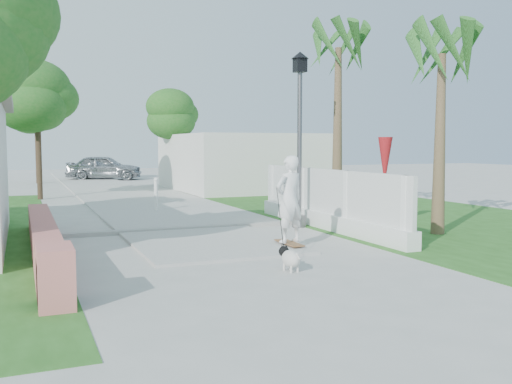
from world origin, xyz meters
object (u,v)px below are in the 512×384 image
bollard (156,194)px  parked_car (104,167)px  patio_umbrella (385,162)px  street_lamp (300,132)px  dog (290,258)px  skateboarder (283,211)px

bollard → parked_car: (0.82, 17.92, 0.17)m
parked_car → bollard: bearing=-165.0°
parked_car → patio_umbrella: bearing=-153.2°
street_lamp → dog: (-2.47, -4.54, -2.20)m
bollard → parked_car: size_ratio=0.25×
street_lamp → dog: street_lamp is taller
bollard → parked_car: bearing=87.4°
bollard → street_lamp: bearing=-59.0°
street_lamp → skateboarder: street_lamp is taller
patio_umbrella → dog: size_ratio=3.77×
patio_umbrella → parked_car: bearing=99.2°
street_lamp → parked_car: bearing=94.8°
skateboarder → parked_car: skateboarder is taller
bollard → dog: (0.23, -9.04, -0.36)m
patio_umbrella → street_lamp: bearing=152.2°
dog → parked_car: bearing=81.2°
street_lamp → patio_umbrella: bearing=-27.8°
patio_umbrella → dog: bearing=-140.9°
street_lamp → dog: size_ratio=7.28×
street_lamp → bollard: (-2.70, 4.50, -1.84)m
bollard → patio_umbrella: patio_umbrella is taller
street_lamp → patio_umbrella: size_ratio=1.93×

